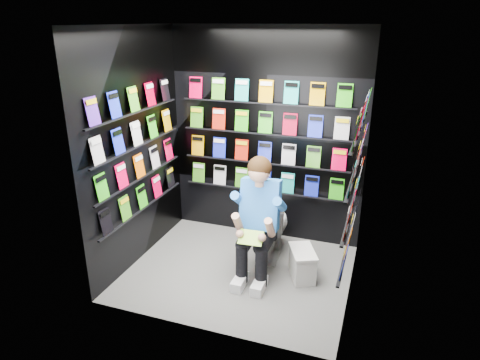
% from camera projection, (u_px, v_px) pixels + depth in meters
% --- Properties ---
extents(floor, '(2.40, 2.40, 0.00)m').
position_uv_depth(floor, '(239.00, 272.00, 4.78)').
color(floor, '#61615F').
rests_on(floor, ground).
extents(ceiling, '(2.40, 2.40, 0.00)m').
position_uv_depth(ceiling, '(238.00, 25.00, 3.86)').
color(ceiling, white).
rests_on(ceiling, floor).
extents(wall_back, '(2.40, 0.04, 2.60)m').
position_uv_depth(wall_back, '(266.00, 137.00, 5.20)').
color(wall_back, black).
rests_on(wall_back, floor).
extents(wall_front, '(2.40, 0.04, 2.60)m').
position_uv_depth(wall_front, '(197.00, 197.00, 3.44)').
color(wall_front, black).
rests_on(wall_front, floor).
extents(wall_left, '(0.04, 2.00, 2.60)m').
position_uv_depth(wall_left, '(136.00, 150.00, 4.69)').
color(wall_left, black).
rests_on(wall_left, floor).
extents(wall_right, '(0.04, 2.00, 2.60)m').
position_uv_depth(wall_right, '(361.00, 174.00, 3.95)').
color(wall_right, black).
rests_on(wall_right, floor).
extents(comics_back, '(2.10, 0.06, 1.37)m').
position_uv_depth(comics_back, '(265.00, 137.00, 5.18)').
color(comics_back, red).
rests_on(comics_back, wall_back).
extents(comics_left, '(0.06, 1.70, 1.37)m').
position_uv_depth(comics_left, '(138.00, 150.00, 4.68)').
color(comics_left, red).
rests_on(comics_left, wall_left).
extents(comics_right, '(0.06, 1.70, 1.37)m').
position_uv_depth(comics_right, '(357.00, 174.00, 3.96)').
color(comics_right, red).
rests_on(comics_right, wall_right).
extents(toilet, '(0.47, 0.78, 0.73)m').
position_uv_depth(toilet, '(270.00, 226.00, 5.03)').
color(toilet, white).
rests_on(toilet, floor).
extents(longbox, '(0.36, 0.45, 0.30)m').
position_uv_depth(longbox, '(302.00, 265.00, 4.63)').
color(longbox, silver).
rests_on(longbox, floor).
extents(longbox_lid, '(0.39, 0.48, 0.03)m').
position_uv_depth(longbox_lid, '(303.00, 252.00, 4.57)').
color(longbox_lid, silver).
rests_on(longbox_lid, longbox).
extents(reader, '(0.61, 0.85, 1.50)m').
position_uv_depth(reader, '(261.00, 205.00, 4.55)').
color(reader, blue).
rests_on(reader, toilet).
extents(held_comic, '(0.26, 0.16, 0.10)m').
position_uv_depth(held_comic, '(251.00, 238.00, 4.31)').
color(held_comic, green).
rests_on(held_comic, reader).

